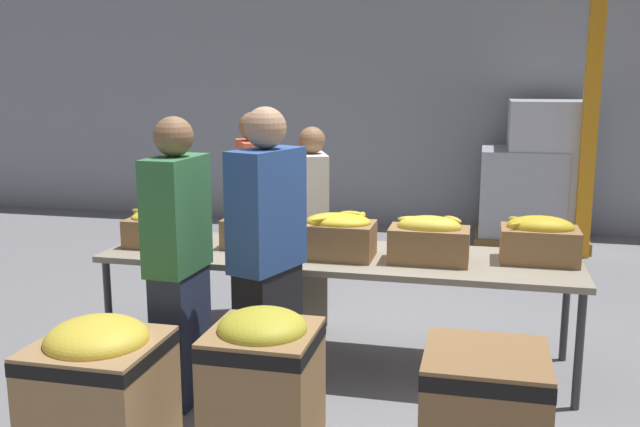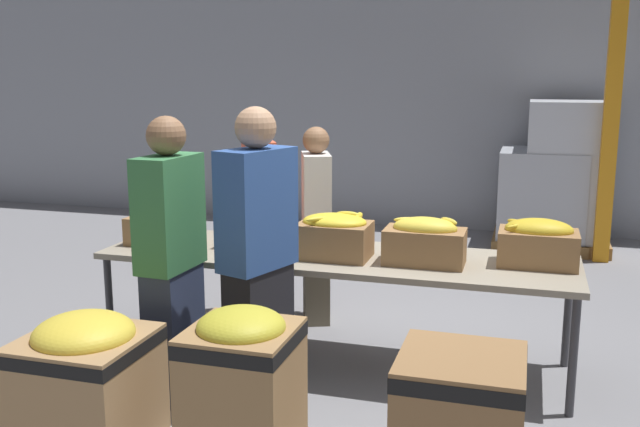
% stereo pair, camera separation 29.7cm
% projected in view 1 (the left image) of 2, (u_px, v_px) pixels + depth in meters
% --- Properties ---
extents(ground_plane, '(30.00, 30.00, 0.00)m').
position_uv_depth(ground_plane, '(338.00, 361.00, 4.87)').
color(ground_plane, gray).
extents(wall_back, '(16.00, 0.08, 4.00)m').
position_uv_depth(wall_back, '(412.00, 67.00, 8.82)').
color(wall_back, '#9399A3').
rests_on(wall_back, ground_plane).
extents(sorting_table, '(3.12, 0.86, 0.76)m').
position_uv_depth(sorting_table, '(339.00, 260.00, 4.73)').
color(sorting_table, '#9E937F').
rests_on(sorting_table, ground_plane).
extents(banana_box_0, '(0.43, 0.27, 0.27)m').
position_uv_depth(banana_box_0, '(157.00, 229.00, 4.91)').
color(banana_box_0, olive).
rests_on(banana_box_0, sorting_table).
extents(banana_box_1, '(0.39, 0.28, 0.28)m').
position_uv_depth(banana_box_1, '(253.00, 228.00, 4.88)').
color(banana_box_1, olive).
rests_on(banana_box_1, sorting_table).
extents(banana_box_2, '(0.46, 0.35, 0.31)m').
position_uv_depth(banana_box_2, '(338.00, 235.00, 4.61)').
color(banana_box_2, olive).
rests_on(banana_box_2, sorting_table).
extents(banana_box_3, '(0.50, 0.28, 0.30)m').
position_uv_depth(banana_box_3, '(429.00, 240.00, 4.49)').
color(banana_box_3, olive).
rests_on(banana_box_3, sorting_table).
extents(banana_box_4, '(0.48, 0.31, 0.30)m').
position_uv_depth(banana_box_4, '(539.00, 239.00, 4.50)').
color(banana_box_4, olive).
rests_on(banana_box_4, sorting_table).
extents(volunteer_0, '(0.40, 0.49, 1.65)m').
position_uv_depth(volunteer_0, '(255.00, 218.00, 5.60)').
color(volunteer_0, '#6B604C').
rests_on(volunteer_0, ground_plane).
extents(volunteer_1, '(0.38, 0.52, 1.76)m').
position_uv_depth(volunteer_1, '(267.00, 262.00, 4.09)').
color(volunteer_1, black).
rests_on(volunteer_1, ground_plane).
extents(volunteer_2, '(0.34, 0.46, 1.54)m').
position_uv_depth(volunteer_2, '(312.00, 226.00, 5.55)').
color(volunteer_2, '#6B604C').
rests_on(volunteer_2, ground_plane).
extents(volunteer_3, '(0.25, 0.47, 1.70)m').
position_uv_depth(volunteer_3, '(179.00, 264.00, 4.15)').
color(volunteer_3, '#2D3856').
rests_on(volunteer_3, ground_plane).
extents(donation_bin_0, '(0.62, 0.62, 0.73)m').
position_uv_depth(donation_bin_0, '(100.00, 383.00, 3.64)').
color(donation_bin_0, tan).
rests_on(donation_bin_0, ground_plane).
extents(donation_bin_1, '(0.51, 0.51, 0.84)m').
position_uv_depth(donation_bin_1, '(263.00, 388.00, 3.43)').
color(donation_bin_1, '#A37A4C').
rests_on(donation_bin_1, ground_plane).
extents(donation_bin_2, '(0.55, 0.55, 0.72)m').
position_uv_depth(donation_bin_2, '(484.00, 422.00, 3.21)').
color(donation_bin_2, olive).
rests_on(donation_bin_2, ground_plane).
extents(support_pillar, '(0.15, 0.15, 4.00)m').
position_uv_depth(support_pillar, '(594.00, 66.00, 7.26)').
color(support_pillar, orange).
rests_on(support_pillar, ground_plane).
extents(pallet_stack_0, '(1.01, 1.01, 1.09)m').
position_uv_depth(pallet_stack_0, '(521.00, 197.00, 8.15)').
color(pallet_stack_0, olive).
rests_on(pallet_stack_0, ground_plane).
extents(pallet_stack_1, '(0.95, 0.95, 1.64)m').
position_uv_depth(pallet_stack_1, '(546.00, 175.00, 8.03)').
color(pallet_stack_1, olive).
rests_on(pallet_stack_1, ground_plane).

